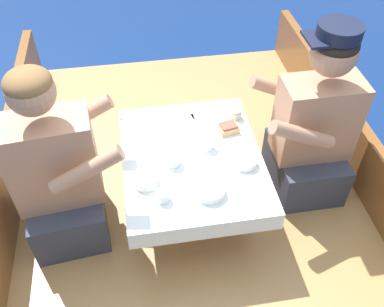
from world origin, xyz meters
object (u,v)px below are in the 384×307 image
at_px(coffee_cup_starboard, 163,196).
at_px(tin_can, 236,114).
at_px(sandwich, 228,128).
at_px(coffee_cup_center, 173,159).
at_px(coffee_cup_port, 208,143).
at_px(person_starboard, 313,129).
at_px(person_port, 59,175).

height_order(coffee_cup_starboard, tin_can, tin_can).
height_order(sandwich, coffee_cup_center, coffee_cup_center).
xyz_separation_m(coffee_cup_port, tin_can, (0.20, 0.22, -0.01)).
xyz_separation_m(coffee_cup_port, coffee_cup_center, (-0.19, -0.09, -0.00)).
bearing_deg(person_starboard, sandwich, -12.64).
bearing_deg(sandwich, tin_can, 59.74).
bearing_deg(sandwich, coffee_cup_port, -142.44).
xyz_separation_m(person_port, person_starboard, (1.30, 0.10, 0.02)).
xyz_separation_m(coffee_cup_starboard, coffee_cup_center, (0.08, 0.22, 0.01)).
bearing_deg(coffee_cup_center, sandwich, 30.02).
height_order(coffee_cup_starboard, coffee_cup_center, coffee_cup_center).
relative_size(person_starboard, sandwich, 8.56).
bearing_deg(tin_can, coffee_cup_center, -142.09).
relative_size(sandwich, tin_can, 1.76).
bearing_deg(person_port, person_starboard, -0.87).
xyz_separation_m(person_starboard, sandwich, (-0.43, 0.10, -0.02)).
bearing_deg(coffee_cup_center, tin_can, 37.91).
distance_m(coffee_cup_starboard, coffee_cup_center, 0.23).
distance_m(person_port, coffee_cup_port, 0.75).
bearing_deg(coffee_cup_starboard, person_port, 156.93).
bearing_deg(tin_can, coffee_cup_starboard, -131.58).
height_order(person_port, sandwich, person_port).
relative_size(coffee_cup_port, coffee_cup_starboard, 1.02).
relative_size(coffee_cup_center, tin_can, 1.49).
bearing_deg(coffee_cup_port, person_starboard, 0.16).
bearing_deg(tin_can, person_port, -161.21).
bearing_deg(person_port, tin_can, 13.32).
bearing_deg(person_starboard, person_port, 4.59).
bearing_deg(coffee_cup_starboard, tin_can, 48.42).
height_order(person_starboard, sandwich, person_starboard).
relative_size(coffee_cup_port, tin_can, 1.37).
height_order(sandwich, tin_can, sandwich).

